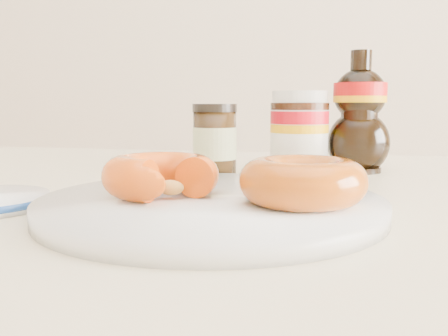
% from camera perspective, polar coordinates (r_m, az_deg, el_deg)
% --- Properties ---
extents(dining_table, '(1.40, 0.90, 0.75)m').
position_cam_1_polar(dining_table, '(0.58, 3.48, -10.87)').
color(dining_table, beige).
rests_on(dining_table, ground).
extents(plate, '(0.31, 0.31, 0.02)m').
position_cam_1_polar(plate, '(0.45, -1.47, -4.22)').
color(plate, white).
rests_on(plate, dining_table).
extents(donut_bitten, '(0.12, 0.12, 0.04)m').
position_cam_1_polar(donut_bitten, '(0.45, -7.24, -0.85)').
color(donut_bitten, '#CC440B').
rests_on(donut_bitten, plate).
extents(donut_whole, '(0.14, 0.14, 0.04)m').
position_cam_1_polar(donut_whole, '(0.42, 8.98, -1.49)').
color(donut_whole, '#A9390A').
rests_on(donut_whole, plate).
extents(nutella_jar, '(0.08, 0.08, 0.12)m').
position_cam_1_polar(nutella_jar, '(0.71, 8.60, 4.42)').
color(nutella_jar, white).
rests_on(nutella_jar, dining_table).
extents(syrup_bottle, '(0.11, 0.10, 0.17)m').
position_cam_1_polar(syrup_bottle, '(0.74, 15.21, 6.20)').
color(syrup_bottle, black).
rests_on(syrup_bottle, dining_table).
extents(dark_jar, '(0.06, 0.06, 0.10)m').
position_cam_1_polar(dark_jar, '(0.69, -1.07, 3.19)').
color(dark_jar, black).
rests_on(dark_jar, dining_table).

